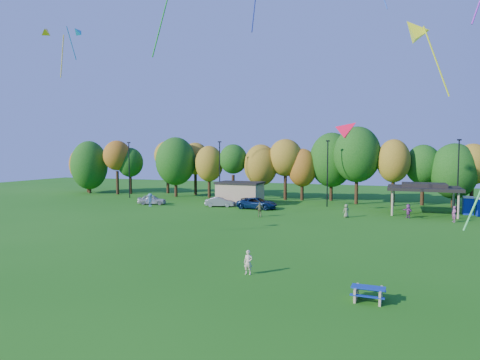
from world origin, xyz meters
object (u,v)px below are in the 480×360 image
at_px(kite_flyer, 248,262).
at_px(car_b, 220,202).
at_px(picnic_table, 368,293).
at_px(car_c, 257,203).
at_px(car_a, 152,200).
at_px(car_d, 259,204).

distance_m(kite_flyer, car_b, 32.47).
bearing_deg(picnic_table, car_c, 119.11).
xyz_separation_m(kite_flyer, car_a, (-24.45, 28.00, -0.07)).
bearing_deg(car_b, car_a, 79.75).
relative_size(kite_flyer, car_c, 0.28).
height_order(picnic_table, car_c, car_c).
distance_m(car_a, car_b, 10.11).
relative_size(kite_flyer, car_a, 0.38).
distance_m(picnic_table, car_a, 43.85).
distance_m(picnic_table, car_b, 38.12).
height_order(car_b, car_d, car_d).
height_order(car_b, car_c, car_c).
bearing_deg(car_a, car_b, -101.26).
xyz_separation_m(car_b, car_c, (5.53, -0.33, 0.09)).
bearing_deg(car_d, car_b, 98.55).
xyz_separation_m(picnic_table, car_a, (-31.72, 30.27, 0.26)).
xyz_separation_m(kite_flyer, car_b, (-14.40, 29.10, -0.10)).
height_order(picnic_table, car_b, car_b).
distance_m(car_c, car_d, 0.28).
bearing_deg(car_b, picnic_table, -161.83).
relative_size(car_b, car_c, 0.75).
bearing_deg(car_c, car_a, 95.63).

